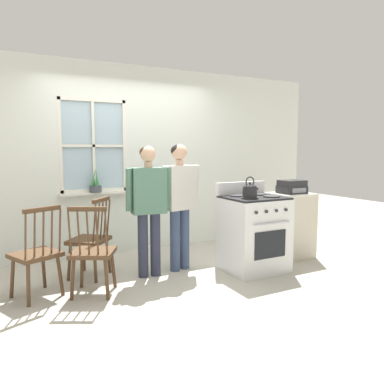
{
  "coord_description": "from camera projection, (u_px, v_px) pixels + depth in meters",
  "views": [
    {
      "loc": [
        -1.73,
        -3.87,
        1.5
      ],
      "look_at": [
        0.3,
        0.01,
        1.0
      ],
      "focal_mm": 35.0,
      "sensor_mm": 36.0,
      "label": 1
    }
  ],
  "objects": [
    {
      "name": "chair_near_wall",
      "position": [
        91.0,
        240.0,
        4.39
      ],
      "size": [
        0.58,
        0.58,
        0.94
      ],
      "rotation": [
        0.0,
        0.0,
        -2.27
      ],
      "color": "#4C331E",
      "rests_on": "ground_plane"
    },
    {
      "name": "stereo",
      "position": [
        292.0,
        187.0,
        5.15
      ],
      "size": [
        0.34,
        0.29,
        0.18
      ],
      "color": "#232326",
      "rests_on": "side_counter"
    },
    {
      "name": "chair_center_cluster",
      "position": [
        37.0,
        255.0,
        3.77
      ],
      "size": [
        0.55,
        0.53,
        0.94
      ],
      "rotation": [
        0.0,
        0.0,
        -2.73
      ],
      "color": "#4C331E",
      "rests_on": "ground_plane"
    },
    {
      "name": "potted_plant",
      "position": [
        95.0,
        186.0,
        5.17
      ],
      "size": [
        0.17,
        0.17,
        0.34
      ],
      "color": "#42474C",
      "rests_on": "wall_back"
    },
    {
      "name": "wall_back",
      "position": [
        131.0,
        161.0,
        5.47
      ],
      "size": [
        6.4,
        0.16,
        2.7
      ],
      "color": "silver",
      "rests_on": "ground_plane"
    },
    {
      "name": "ground_plane",
      "position": [
        170.0,
        278.0,
        4.37
      ],
      "size": [
        16.0,
        16.0,
        0.0
      ],
      "primitive_type": "plane",
      "color": "#B2AD9E"
    },
    {
      "name": "kettle",
      "position": [
        250.0,
        190.0,
        4.39
      ],
      "size": [
        0.21,
        0.17,
        0.25
      ],
      "color": "black",
      "rests_on": "stove"
    },
    {
      "name": "person_teen_center",
      "position": [
        180.0,
        195.0,
        4.59
      ],
      "size": [
        0.56,
        0.29,
        1.56
      ],
      "rotation": [
        0.0,
        0.0,
        0.21
      ],
      "color": "#384766",
      "rests_on": "ground_plane"
    },
    {
      "name": "person_elderly_left",
      "position": [
        149.0,
        199.0,
        4.36
      ],
      "size": [
        0.55,
        0.25,
        1.54
      ],
      "rotation": [
        0.0,
        0.0,
        -0.1
      ],
      "color": "#2D3347",
      "rests_on": "ground_plane"
    },
    {
      "name": "stove",
      "position": [
        253.0,
        233.0,
        4.64
      ],
      "size": [
        0.72,
        0.68,
        1.08
      ],
      "color": "silver",
      "rests_on": "ground_plane"
    },
    {
      "name": "side_counter",
      "position": [
        290.0,
        225.0,
        5.23
      ],
      "size": [
        0.55,
        0.5,
        0.9
      ],
      "color": "beige",
      "rests_on": "ground_plane"
    },
    {
      "name": "chair_by_window",
      "position": [
        93.0,
        253.0,
        3.84
      ],
      "size": [
        0.56,
        0.55,
        0.94
      ],
      "rotation": [
        0.0,
        0.0,
        2.66
      ],
      "color": "#4C331E",
      "rests_on": "ground_plane"
    }
  ]
}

